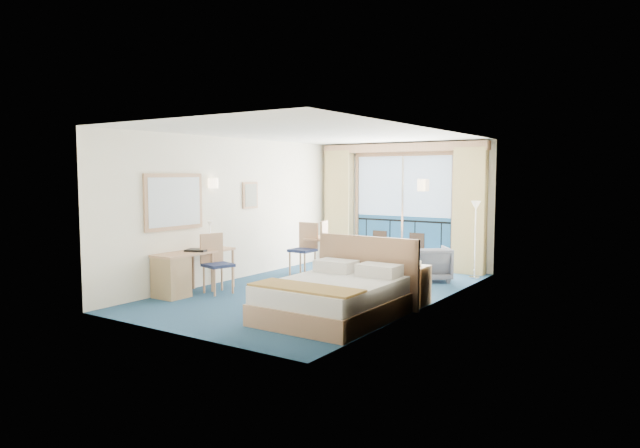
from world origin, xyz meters
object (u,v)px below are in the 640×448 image
(floor_lamp, at_px, (476,220))
(table_chair_a, at_px, (330,245))
(table_chair_b, at_px, (305,245))
(desk_chair, at_px, (215,260))
(round_table, at_px, (322,246))
(nightstand, at_px, (412,285))
(armchair, at_px, (430,264))
(desk, at_px, (176,273))
(bed, at_px, (335,297))

(floor_lamp, height_order, table_chair_a, floor_lamp)
(floor_lamp, distance_m, table_chair_b, 3.37)
(desk_chair, distance_m, round_table, 2.72)
(nightstand, xyz_separation_m, table_chair_b, (-2.90, 1.24, 0.28))
(table_chair_b, bearing_deg, round_table, 74.29)
(armchair, relative_size, table_chair_a, 0.66)
(armchair, relative_size, desk, 0.48)
(floor_lamp, height_order, desk, floor_lamp)
(bed, bearing_deg, nightstand, 68.19)
(floor_lamp, bearing_deg, armchair, -129.63)
(desk_chair, bearing_deg, desk, 166.34)
(desk, bearing_deg, floor_lamp, 50.83)
(desk, height_order, table_chair_b, table_chair_b)
(bed, height_order, floor_lamp, floor_lamp)
(desk_chair, bearing_deg, floor_lamp, -25.24)
(table_chair_b, bearing_deg, armchair, 17.57)
(armchair, bearing_deg, round_table, -28.72)
(round_table, bearing_deg, desk_chair, -97.89)
(nightstand, height_order, armchair, armchair)
(desk, xyz_separation_m, desk_chair, (0.32, 0.58, 0.17))
(bed, distance_m, round_table, 3.77)
(bed, distance_m, desk, 2.95)
(nightstand, xyz_separation_m, desk, (-3.48, -1.62, 0.09))
(table_chair_a, bearing_deg, round_table, 37.21)
(bed, bearing_deg, armchair, 89.97)
(armchair, distance_m, desk_chair, 4.01)
(bed, xyz_separation_m, nightstand, (0.55, 1.36, 0.00))
(desk, relative_size, round_table, 1.89)
(bed, distance_m, armchair, 3.36)
(armchair, distance_m, round_table, 2.28)
(bed, xyz_separation_m, floor_lamp, (0.61, 4.10, 0.84))
(desk, height_order, table_chair_a, table_chair_a)
(floor_lamp, relative_size, desk, 0.99)
(desk, distance_m, round_table, 3.35)
(bed, height_order, round_table, bed)
(bed, bearing_deg, floor_lamp, 81.50)
(table_chair_b, bearing_deg, floor_lamp, 26.48)
(floor_lamp, xyz_separation_m, table_chair_b, (-2.97, -1.50, -0.55))
(desk_chair, xyz_separation_m, table_chair_a, (0.75, 2.45, 0.05))
(bed, bearing_deg, table_chair_b, 132.14)
(table_chair_b, bearing_deg, desk, -101.70)
(bed, relative_size, desk_chair, 2.01)
(nightstand, bearing_deg, desk_chair, -161.81)
(bed, height_order, table_chair_a, table_chair_a)
(nightstand, relative_size, desk, 0.40)
(armchair, relative_size, desk_chair, 0.71)
(desk, distance_m, table_chair_a, 3.22)
(round_table, height_order, table_chair_b, table_chair_b)
(desk_chair, bearing_deg, table_chair_b, 8.83)
(bed, xyz_separation_m, armchair, (0.00, 3.36, 0.03))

